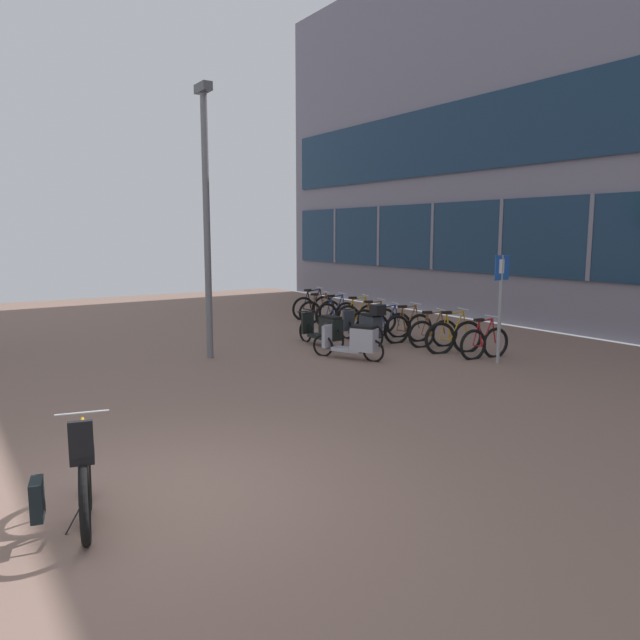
% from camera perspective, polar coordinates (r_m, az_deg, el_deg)
% --- Properties ---
extents(ground, '(21.00, 40.00, 0.13)m').
position_cam_1_polar(ground, '(7.17, -2.55, -13.71)').
color(ground, '#2E2F39').
extents(bicycle_foreground, '(0.80, 1.41, 1.12)m').
position_cam_1_polar(bicycle_foreground, '(6.08, -21.59, -14.12)').
color(bicycle_foreground, black).
rests_on(bicycle_foreground, ground).
extents(bicycle_rack_00, '(1.27, 0.48, 0.94)m').
position_cam_1_polar(bicycle_rack_00, '(13.33, 15.22, -2.10)').
color(bicycle_rack_00, black).
rests_on(bicycle_rack_00, ground).
extents(bicycle_rack_01, '(1.39, 0.53, 1.02)m').
position_cam_1_polar(bicycle_rack_01, '(13.75, 12.48, -1.57)').
color(bicycle_rack_01, black).
rests_on(bicycle_rack_01, ground).
extents(bicycle_rack_02, '(1.21, 0.52, 0.92)m').
position_cam_1_polar(bicycle_rack_02, '(14.38, 10.60, -1.22)').
color(bicycle_rack_02, black).
rests_on(bicycle_rack_02, ground).
extents(bicycle_rack_03, '(1.35, 0.48, 0.99)m').
position_cam_1_polar(bicycle_rack_03, '(14.88, 8.30, -0.77)').
color(bicycle_rack_03, black).
rests_on(bicycle_rack_03, ground).
extents(bicycle_rack_04, '(1.23, 0.53, 0.92)m').
position_cam_1_polar(bicycle_rack_04, '(15.46, 6.39, -0.47)').
color(bicycle_rack_04, black).
rests_on(bicycle_rack_04, ground).
extents(bicycle_rack_05, '(1.27, 0.48, 0.95)m').
position_cam_1_polar(bicycle_rack_05, '(16.17, 5.12, -0.05)').
color(bicycle_rack_05, black).
rests_on(bicycle_rack_05, ground).
extents(bicycle_rack_06, '(1.30, 0.53, 0.98)m').
position_cam_1_polar(bicycle_rack_06, '(16.81, 3.64, 0.32)').
color(bicycle_rack_06, black).
rests_on(bicycle_rack_06, ground).
extents(bicycle_rack_07, '(1.32, 0.48, 0.98)m').
position_cam_1_polar(bicycle_rack_07, '(17.31, 1.53, 0.56)').
color(bicycle_rack_07, black).
rests_on(bicycle_rack_07, ground).
extents(bicycle_rack_08, '(1.31, 0.47, 0.96)m').
position_cam_1_polar(bicycle_rack_08, '(17.92, -0.01, 0.81)').
color(bicycle_rack_08, black).
rests_on(bicycle_rack_08, ground).
extents(bicycle_rack_09, '(1.42, 0.48, 1.02)m').
position_cam_1_polar(bicycle_rack_09, '(18.70, -0.62, 1.18)').
color(bicycle_rack_09, black).
rests_on(bicycle_rack_09, ground).
extents(scooter_near, '(0.52, 1.75, 1.01)m').
position_cam_1_polar(scooter_near, '(14.59, 4.40, -0.47)').
color(scooter_near, black).
rests_on(scooter_near, ground).
extents(scooter_mid, '(0.52, 1.83, 0.80)m').
position_cam_1_polar(scooter_mid, '(14.13, 0.49, -0.92)').
color(scooter_mid, black).
rests_on(scooter_mid, ground).
extents(scooter_far, '(0.93, 1.52, 0.77)m').
position_cam_1_polar(scooter_far, '(12.74, 3.33, -2.00)').
color(scooter_far, black).
rests_on(scooter_far, ground).
extents(parking_sign, '(0.40, 0.07, 2.21)m').
position_cam_1_polar(parking_sign, '(12.76, 16.64, 2.15)').
color(parking_sign, gray).
rests_on(parking_sign, ground).
extents(lamp_post, '(0.20, 0.52, 5.63)m').
position_cam_1_polar(lamp_post, '(12.95, -10.66, 10.23)').
color(lamp_post, slate).
rests_on(lamp_post, ground).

